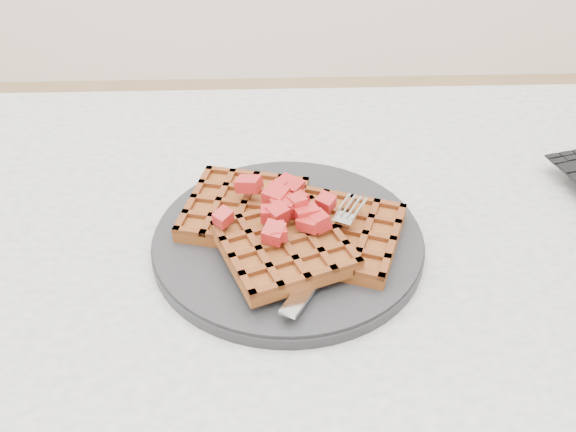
{
  "coord_description": "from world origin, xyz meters",
  "views": [
    {
      "loc": [
        -0.15,
        -0.47,
        1.18
      ],
      "look_at": [
        -0.13,
        0.04,
        0.79
      ],
      "focal_mm": 40.0,
      "sensor_mm": 36.0,
      "label": 1
    }
  ],
  "objects": [
    {
      "name": "plate",
      "position": [
        -0.13,
        0.04,
        0.76
      ],
      "size": [
        0.28,
        0.28,
        0.02
      ],
      "primitive_type": "cylinder",
      "color": "black",
      "rests_on": "table"
    },
    {
      "name": "strawberry_pile",
      "position": [
        -0.13,
        0.04,
        0.8
      ],
      "size": [
        0.15,
        0.15,
        0.02
      ],
      "primitive_type": null,
      "color": "#870002",
      "rests_on": "waffles"
    },
    {
      "name": "table",
      "position": [
        0.0,
        0.0,
        0.64
      ],
      "size": [
        1.2,
        0.8,
        0.75
      ],
      "color": "#BCBCBA",
      "rests_on": "ground"
    },
    {
      "name": "fork",
      "position": [
        -0.09,
        0.0,
        0.77
      ],
      "size": [
        0.11,
        0.17,
        0.02
      ],
      "primitive_type": null,
      "rotation": [
        0.0,
        0.0,
        -0.49
      ],
      "color": "silver",
      "rests_on": "plate"
    },
    {
      "name": "waffles",
      "position": [
        -0.13,
        0.04,
        0.78
      ],
      "size": [
        0.24,
        0.22,
        0.03
      ],
      "color": "brown",
      "rests_on": "plate"
    }
  ]
}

